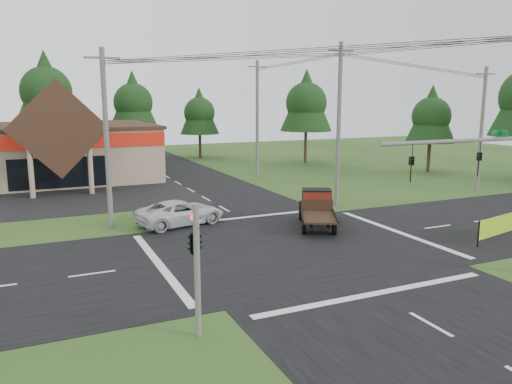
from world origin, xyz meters
TOP-DOWN VIEW (x-y plane):
  - ground at (0.00, 0.00)m, footprint 120.00×120.00m
  - road_ns at (0.00, 0.00)m, footprint 12.00×120.00m
  - road_ew at (0.00, 0.00)m, footprint 120.00×12.00m
  - parking_apron at (-14.00, 19.00)m, footprint 28.00×14.00m
  - traffic_signal_mast at (5.82, -7.50)m, footprint 8.12×0.24m
  - traffic_signal_corner at (-7.50, -7.32)m, footprint 0.53×2.48m
  - utility_pole_nw at (-8.00, 8.00)m, footprint 2.00×0.30m
  - utility_pole_ne at (8.00, 8.00)m, footprint 2.00×0.30m
  - utility_pole_far at (22.00, 8.00)m, footprint 2.00×0.30m
  - utility_pole_n at (8.00, 22.00)m, footprint 2.00×0.30m
  - tree_row_c at (-10.00, 41.00)m, footprint 7.28×7.28m
  - tree_row_d at (0.00, 42.00)m, footprint 6.16×6.16m
  - tree_row_e at (8.00, 40.00)m, footprint 5.04×5.04m
  - tree_side_ne at (18.00, 30.00)m, footprint 6.16×6.16m
  - tree_side_e_near at (26.00, 18.00)m, footprint 5.04×5.04m
  - antique_flatbed_truck at (3.30, 2.92)m, footprint 4.20×5.59m
  - roadside_banner at (10.81, -3.60)m, footprint 4.20×1.05m
  - white_pickup at (-3.98, 7.00)m, footprint 5.89×3.69m

SIDE VIEW (x-z plane):
  - ground at x=0.00m, z-range 0.00..0.00m
  - road_ns at x=0.00m, z-range 0.00..0.02m
  - road_ew at x=0.00m, z-range 0.00..0.02m
  - parking_apron at x=-14.00m, z-range 0.00..0.03m
  - roadside_banner at x=10.81m, z-range 0.00..1.46m
  - white_pickup at x=-3.98m, z-range 0.00..1.52m
  - antique_flatbed_truck at x=3.30m, z-range 0.00..2.20m
  - traffic_signal_corner at x=-7.50m, z-range 1.32..5.72m
  - traffic_signal_mast at x=5.82m, z-range 0.93..7.93m
  - utility_pole_far at x=22.00m, z-range 0.14..10.34m
  - utility_pole_nw at x=-8.00m, z-range 0.14..10.64m
  - utility_pole_n at x=8.00m, z-range 0.14..11.34m
  - utility_pole_ne at x=8.00m, z-range 0.14..11.64m
  - tree_row_e at x=8.00m, z-range 1.49..10.58m
  - tree_side_e_near at x=26.00m, z-range 1.49..10.58m
  - tree_row_d at x=0.00m, z-range 1.82..12.93m
  - tree_side_ne at x=18.00m, z-range 1.82..12.93m
  - tree_row_c at x=-10.00m, z-range 2.16..15.29m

